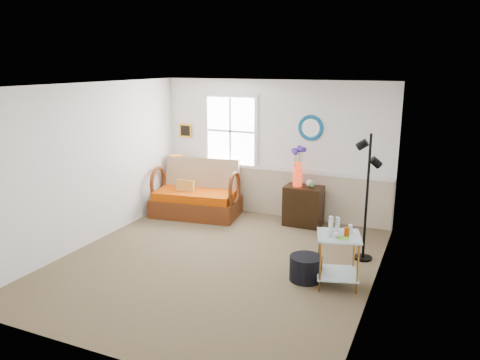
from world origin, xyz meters
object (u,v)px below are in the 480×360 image
at_px(cabinet, 303,206).
at_px(floor_lamp, 367,198).
at_px(ottoman, 306,268).
at_px(lamp_stand, 176,191).
at_px(side_table, 338,260).
at_px(loveseat, 196,189).

relative_size(cabinet, floor_lamp, 0.38).
relative_size(cabinet, ottoman, 1.64).
height_order(lamp_stand, floor_lamp, floor_lamp).
xyz_separation_m(side_table, floor_lamp, (0.18, 1.01, 0.61)).
bearing_deg(ottoman, loveseat, 145.67).
bearing_deg(ottoman, lamp_stand, 146.75).
bearing_deg(loveseat, side_table, -38.12).
bearing_deg(side_table, floor_lamp, 79.90).
distance_m(loveseat, lamp_stand, 0.82).
distance_m(lamp_stand, floor_lamp, 4.26).
bearing_deg(cabinet, side_table, -62.53).
bearing_deg(side_table, cabinet, 117.15).
distance_m(loveseat, floor_lamp, 3.47).
relative_size(lamp_stand, side_table, 0.87).
xyz_separation_m(cabinet, ottoman, (0.67, -2.16, -0.19)).
bearing_deg(lamp_stand, side_table, -29.92).
bearing_deg(floor_lamp, loveseat, 164.31).
relative_size(loveseat, floor_lamp, 0.85).
bearing_deg(lamp_stand, ottoman, -33.25).
xyz_separation_m(floor_lamp, ottoman, (-0.60, -1.04, -0.79)).
height_order(cabinet, floor_lamp, floor_lamp).
xyz_separation_m(cabinet, floor_lamp, (1.27, -1.12, 0.60)).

